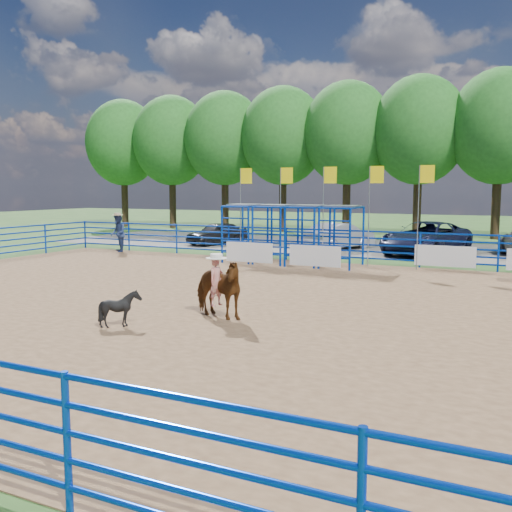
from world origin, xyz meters
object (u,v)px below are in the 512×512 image
Objects in this scene: calf at (120,309)px; car_c at (426,238)px; car_b at (339,236)px; horse_and_rider at (217,285)px; spectator_cowboy at (118,233)px; car_a at (217,233)px.

calf is 19.17m from car_c.
car_c is (4.58, -0.25, 0.10)m from car_b.
horse_and_rider is 17.31m from car_b.
horse_and_rider is 0.52× the size of car_b.
car_b is at bearing 32.29° from spectator_cowboy.
car_b reaches higher than car_a.
calf is 20.17m from car_a.
car_c reaches higher than car_a.
car_c is (2.40, 16.92, -0.03)m from horse_and_rider.
spectator_cowboy is 6.35m from car_a.
car_b is at bearing 97.24° from horse_and_rider.
horse_and_rider reaches higher than car_a.
car_c is at bearing 22.51° from spectator_cowboy.
car_c is (3.98, 18.74, 0.36)m from calf.
car_c is at bearing 81.94° from horse_and_rider.
spectator_cowboy is at bearing 137.85° from horse_and_rider.
horse_and_rider is 0.38× the size of car_c.
car_a reaches higher than calf.
spectator_cowboy is 0.46× the size of car_b.
horse_and_rider is at bearing -80.89° from car_c.
car_b is (9.89, 6.25, -0.28)m from spectator_cowboy.
horse_and_rider is 19.23m from car_a.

